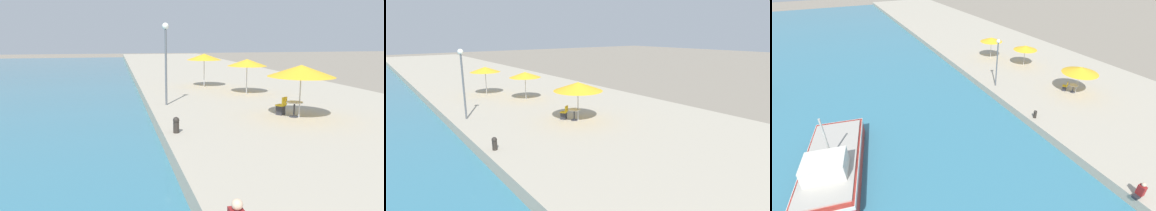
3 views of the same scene
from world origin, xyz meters
TOP-DOWN VIEW (x-y plane):
  - quay_promenade at (8.00, 37.00)m, footprint 16.00×90.00m
  - cafe_umbrella_pink at (6.73, 16.35)m, footprint 3.15×3.15m
  - cafe_umbrella_white at (6.87, 24.08)m, footprint 2.64×2.64m
  - cafe_umbrella_striped at (4.87, 28.06)m, footprint 2.67×2.67m
  - cafe_table at (6.57, 16.53)m, footprint 0.80×0.80m
  - cafe_chair_left at (6.17, 17.13)m, footprint 0.57×0.58m
  - mooring_bollard at (0.53, 14.72)m, footprint 0.26×0.26m
  - lamppost at (0.99, 20.99)m, footprint 0.36×0.36m

SIDE VIEW (x-z plane):
  - quay_promenade at x=8.00m, z-range 0.00..0.68m
  - cafe_chair_left at x=6.17m, z-range 0.55..1.46m
  - mooring_bollard at x=0.53m, z-range 0.70..1.35m
  - cafe_table at x=6.57m, z-range 0.84..1.58m
  - cafe_umbrella_white at x=6.87m, z-range 1.61..3.93m
  - cafe_umbrella_pink at x=6.73m, z-range 1.66..4.18m
  - cafe_umbrella_striped at x=4.87m, z-range 1.70..4.22m
  - lamppost at x=0.99m, z-range 1.49..6.05m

